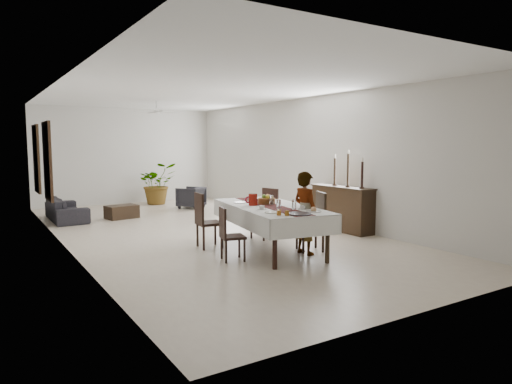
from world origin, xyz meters
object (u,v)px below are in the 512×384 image
(woman, at_px, (305,213))
(sideboard_body, at_px, (342,209))
(sofa, at_px, (67,209))
(dining_table_top, at_px, (270,208))
(red_pitcher, at_px, (253,200))

(woman, distance_m, sideboard_body, 2.56)
(woman, xyz_separation_m, sideboard_body, (2.15, 1.36, -0.26))
(sideboard_body, height_order, sofa, sideboard_body)
(dining_table_top, relative_size, sideboard_body, 1.60)
(sideboard_body, bearing_deg, red_pitcher, -169.02)
(dining_table_top, bearing_deg, sideboard_body, 25.80)
(red_pitcher, height_order, sideboard_body, red_pitcher)
(dining_table_top, distance_m, red_pitcher, 0.36)
(red_pitcher, xyz_separation_m, sofa, (-2.42, 5.46, -0.66))
(woman, relative_size, sofa, 0.75)
(red_pitcher, relative_size, sideboard_body, 0.13)
(dining_table_top, xyz_separation_m, sideboard_body, (2.52, 0.75, -0.31))
(dining_table_top, relative_size, red_pitcher, 12.00)
(sofa, bearing_deg, sideboard_body, -133.67)
(sideboard_body, distance_m, sofa, 7.15)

